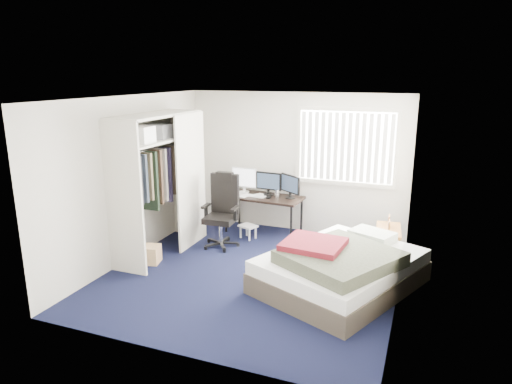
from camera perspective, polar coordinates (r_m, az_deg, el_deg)
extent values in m
plane|color=black|center=(6.70, -0.39, -10.17)|extent=(4.20, 4.20, 0.00)
plane|color=silver|center=(8.22, 4.95, 3.63)|extent=(4.00, 0.00, 4.00)
plane|color=silver|center=(4.48, -10.31, -6.01)|extent=(4.00, 0.00, 4.00)
plane|color=silver|center=(7.23, -15.33, 1.64)|extent=(0.00, 4.20, 4.20)
plane|color=silver|center=(5.88, 18.07, -1.52)|extent=(0.00, 4.20, 4.20)
plane|color=white|center=(6.09, -0.43, 11.70)|extent=(4.20, 4.20, 0.00)
cube|color=white|center=(7.95, 11.24, 5.58)|extent=(1.60, 0.02, 1.20)
cube|color=beige|center=(7.85, 11.43, 10.10)|extent=(1.72, 0.06, 0.06)
cube|color=beige|center=(8.04, 10.98, 1.12)|extent=(1.72, 0.06, 0.06)
cube|color=white|center=(7.89, 11.16, 5.52)|extent=(1.60, 0.04, 1.16)
cube|color=beige|center=(6.63, -16.17, -0.92)|extent=(0.60, 0.04, 2.20)
cube|color=beige|center=(8.09, -8.55, 2.25)|extent=(0.60, 0.04, 2.20)
cube|color=beige|center=(7.16, -12.45, 9.40)|extent=(0.60, 1.80, 0.04)
cube|color=beige|center=(7.21, -12.28, 6.39)|extent=(0.56, 1.74, 0.03)
cylinder|color=silver|center=(7.22, -12.23, 5.45)|extent=(0.03, 1.72, 0.03)
cube|color=#26262B|center=(7.23, -12.47, 1.80)|extent=(0.38, 1.10, 0.90)
cube|color=beige|center=(7.55, -8.10, 1.38)|extent=(0.03, 0.90, 2.20)
cube|color=white|center=(6.82, -14.41, 6.96)|extent=(0.38, 0.30, 0.24)
cube|color=gray|center=(7.23, -12.12, 7.43)|extent=(0.34, 0.28, 0.22)
cube|color=black|center=(8.16, 0.97, -0.66)|extent=(1.42, 0.74, 0.04)
cylinder|color=black|center=(8.30, -3.76, -2.87)|extent=(0.04, 0.04, 0.64)
cylinder|color=black|center=(8.74, -2.12, -1.94)|extent=(0.04, 0.04, 0.64)
cylinder|color=black|center=(7.80, 4.41, -4.05)|extent=(0.04, 0.04, 0.64)
cylinder|color=black|center=(8.27, 5.70, -2.99)|extent=(0.04, 0.04, 0.64)
cube|color=white|center=(8.36, -1.48, 1.84)|extent=(0.50, 0.06, 0.36)
cube|color=white|center=(8.36, -1.48, 1.84)|extent=(0.45, 0.04, 0.31)
cube|color=black|center=(8.17, 1.58, 1.38)|extent=(0.48, 0.06, 0.32)
cube|color=#1E2838|center=(8.17, 1.58, 1.38)|extent=(0.43, 0.04, 0.27)
cube|color=black|center=(7.98, 4.33, 1.02)|extent=(0.48, 0.06, 0.32)
cube|color=#1E2838|center=(7.98, 4.33, 1.02)|extent=(0.43, 0.04, 0.27)
cube|color=white|center=(8.12, -0.19, -0.51)|extent=(0.41, 0.17, 0.02)
cube|color=black|center=(8.01, 1.60, -0.70)|extent=(0.07, 0.10, 0.02)
cylinder|color=silver|center=(7.99, 2.64, -0.27)|extent=(0.08, 0.08, 0.16)
cube|color=white|center=(8.15, 0.97, -0.51)|extent=(0.32, 0.30, 0.00)
cube|color=black|center=(7.71, -4.39, -6.35)|extent=(0.60, 0.60, 0.12)
cylinder|color=silver|center=(7.64, -4.42, -4.94)|extent=(0.06, 0.06, 0.38)
cube|color=black|center=(7.57, -4.46, -3.37)|extent=(0.50, 0.50, 0.10)
cube|color=black|center=(7.65, -3.89, -0.15)|extent=(0.48, 0.12, 0.67)
cube|color=black|center=(7.59, -3.92, 1.95)|extent=(0.29, 0.13, 0.15)
cube|color=black|center=(7.61, -6.29, -1.73)|extent=(0.08, 0.27, 0.04)
cube|color=black|center=(7.42, -2.64, -2.08)|extent=(0.08, 0.27, 0.04)
cube|color=white|center=(7.99, -1.00, -4.27)|extent=(0.36, 0.33, 0.03)
cylinder|color=white|center=(8.05, -1.94, -5.02)|extent=(0.03, 0.03, 0.21)
cylinder|color=white|center=(8.15, -1.16, -4.75)|extent=(0.03, 0.03, 0.21)
cylinder|color=white|center=(7.91, -0.84, -5.38)|extent=(0.03, 0.03, 0.21)
cylinder|color=white|center=(8.01, -0.06, -5.10)|extent=(0.03, 0.03, 0.21)
cube|color=brown|center=(7.31, 16.24, -4.56)|extent=(0.43, 0.76, 0.04)
cube|color=brown|center=(7.09, 14.95, -7.24)|extent=(0.04, 0.04, 0.46)
cube|color=brown|center=(7.70, 15.03, -5.48)|extent=(0.04, 0.04, 0.46)
cube|color=brown|center=(7.10, 17.26, -7.38)|extent=(0.04, 0.04, 0.46)
cube|color=brown|center=(7.71, 17.15, -5.62)|extent=(0.04, 0.04, 0.46)
cube|color=brown|center=(7.12, 16.31, -4.15)|extent=(0.03, 0.14, 0.18)
cube|color=brown|center=(7.38, 16.29, -3.49)|extent=(0.03, 0.14, 0.18)
cube|color=#3F362D|center=(6.38, 10.47, -10.40)|extent=(2.30, 2.58, 0.28)
cube|color=white|center=(6.29, 10.56, -8.56)|extent=(2.25, 2.52, 0.19)
cube|color=beige|center=(6.85, 14.31, -5.33)|extent=(0.71, 0.61, 0.14)
cube|color=#333729|center=(5.96, 10.47, -8.15)|extent=(1.68, 1.73, 0.18)
cube|color=#580F14|center=(6.04, 7.21, -6.84)|extent=(0.81, 0.77, 0.16)
cube|color=tan|center=(7.21, -13.38, -7.57)|extent=(0.41, 0.35, 0.27)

